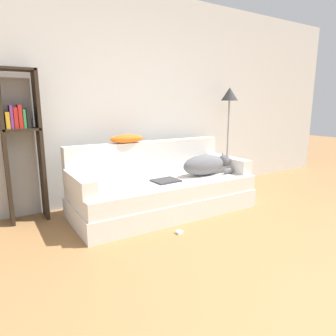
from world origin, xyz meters
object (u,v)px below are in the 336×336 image
at_px(dog, 206,165).
at_px(power_adapter, 179,232).
at_px(laptop, 166,181).
at_px(couch, 164,195).
at_px(bookshelf, 22,137).
at_px(floor_lamp, 229,105).
at_px(throw_pillow, 127,139).

height_order(dog, power_adapter, dog).
relative_size(dog, laptop, 2.31).
distance_m(couch, bookshelf, 1.70).
height_order(couch, dog, dog).
height_order(dog, bookshelf, bookshelf).
bearing_deg(floor_lamp, laptop, -159.58).
height_order(couch, bookshelf, bookshelf).
relative_size(couch, dog, 3.01).
height_order(bookshelf, power_adapter, bookshelf).
bearing_deg(power_adapter, throw_pillow, 94.74).
bearing_deg(couch, power_adapter, -107.87).
xyz_separation_m(dog, floor_lamp, (0.83, 0.52, 0.74)).
bearing_deg(floor_lamp, bookshelf, 177.33).
bearing_deg(power_adapter, laptop, 72.56).
bearing_deg(bookshelf, dog, -18.06).
bearing_deg(dog, laptop, -178.65).
bearing_deg(laptop, dog, -1.93).
distance_m(laptop, bookshelf, 1.63).
xyz_separation_m(throw_pillow, bookshelf, (-1.14, 0.17, 0.07)).
distance_m(dog, floor_lamp, 1.22).
bearing_deg(dog, bookshelf, 161.94).
relative_size(floor_lamp, power_adapter, 24.37).
bearing_deg(throw_pillow, power_adapter, -85.26).
relative_size(laptop, floor_lamp, 0.20).
bearing_deg(dog, couch, 170.35).
bearing_deg(dog, power_adapter, -144.61).
bearing_deg(couch, laptop, -109.88).
height_order(bookshelf, floor_lamp, bookshelf).
bearing_deg(throw_pillow, bookshelf, 171.39).
xyz_separation_m(couch, dog, (0.57, -0.10, 0.33)).
xyz_separation_m(laptop, power_adapter, (-0.17, -0.54, -0.40)).
relative_size(bookshelf, floor_lamp, 1.08).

